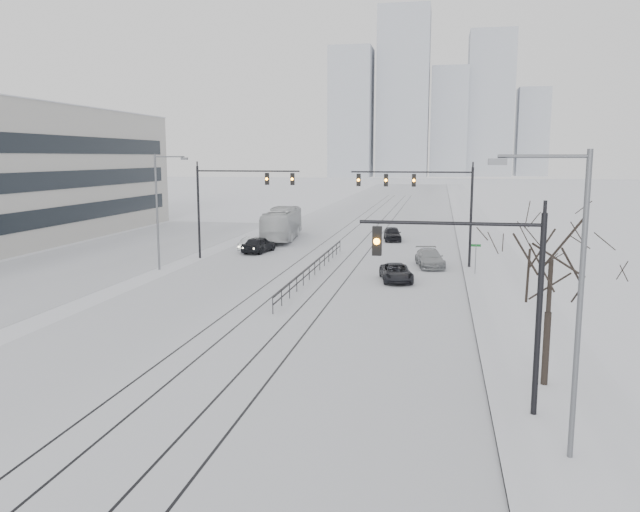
{
  "coord_description": "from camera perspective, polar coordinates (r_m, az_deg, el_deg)",
  "views": [
    {
      "loc": [
        9.06,
        -15.05,
        8.78
      ],
      "look_at": [
        2.45,
        19.36,
        3.2
      ],
      "focal_mm": 35.0,
      "sensor_mm": 36.0,
      "label": 1
    }
  ],
  "objects": [
    {
      "name": "box_truck",
      "position": [
        66.8,
        -3.49,
        2.92
      ],
      "size": [
        4.01,
        12.18,
        3.33
      ],
      "primitive_type": "imported",
      "rotation": [
        0.0,
        0.0,
        3.24
      ],
      "color": "#BBBEC0",
      "rests_on": "ground"
    },
    {
      "name": "sedan_nb_right",
      "position": [
        50.94,
        10.01,
        -0.21
      ],
      "size": [
        2.76,
        5.11,
        1.41
      ],
      "primitive_type": "imported",
      "rotation": [
        0.0,
        0.0,
        0.17
      ],
      "color": "gray",
      "rests_on": "ground"
    },
    {
      "name": "curb",
      "position": [
        75.58,
        12.33,
        2.22
      ],
      "size": [
        0.1,
        260.0,
        0.12
      ],
      "primitive_type": "cube",
      "color": "gray",
      "rests_on": "ground"
    },
    {
      "name": "sedan_nb_far",
      "position": [
        66.3,
        6.63,
        2.02
      ],
      "size": [
        2.32,
        4.51,
        1.47
      ],
      "primitive_type": "imported",
      "rotation": [
        0.0,
        0.0,
        0.14
      ],
      "color": "black",
      "rests_on": "ground"
    },
    {
      "name": "sedan_nb_front",
      "position": [
        44.71,
        6.98,
        -1.54
      ],
      "size": [
        2.89,
        4.77,
        1.24
      ],
      "primitive_type": "imported",
      "rotation": [
        0.0,
        0.0,
        0.2
      ],
      "color": "black",
      "rests_on": "ground"
    },
    {
      "name": "road",
      "position": [
        76.1,
        3.98,
        2.41
      ],
      "size": [
        22.0,
        260.0,
        0.02
      ],
      "primitive_type": "cube",
      "color": "silver",
      "rests_on": "ground"
    },
    {
      "name": "bare_tree",
      "position": [
        24.78,
        20.32,
        -1.5
      ],
      "size": [
        4.4,
        4.4,
        6.1
      ],
      "color": "black",
      "rests_on": "ground"
    },
    {
      "name": "sidewalk_east",
      "position": [
        75.68,
        14.18,
        2.17
      ],
      "size": [
        5.0,
        260.0,
        0.16
      ],
      "primitive_type": "cube",
      "color": "silver",
      "rests_on": "ground"
    },
    {
      "name": "parking_strip",
      "position": [
        58.54,
        -19.03,
        -0.06
      ],
      "size": [
        14.0,
        60.0,
        0.03
      ],
      "primitive_type": "cube",
      "color": "silver",
      "rests_on": "ground"
    },
    {
      "name": "street_sign",
      "position": [
        47.67,
        14.05,
        0.12
      ],
      "size": [
        0.7,
        0.06,
        2.4
      ],
      "color": "#595B60",
      "rests_on": "ground"
    },
    {
      "name": "street_light_west",
      "position": [
        49.95,
        -14.39,
        4.67
      ],
      "size": [
        2.73,
        0.25,
        9.0
      ],
      "color": "#595B60",
      "rests_on": "ground"
    },
    {
      "name": "street_light_east",
      "position": [
        18.76,
        21.87,
        -2.59
      ],
      "size": [
        2.73,
        0.25,
        9.0
      ],
      "color": "#595B60",
      "rests_on": "ground"
    },
    {
      "name": "traffic_mast_ne",
      "position": [
        50.14,
        9.87,
        5.46
      ],
      "size": [
        9.6,
        0.37,
        8.0
      ],
      "color": "black",
      "rests_on": "ground"
    },
    {
      "name": "skyline",
      "position": [
        289.53,
        10.33,
        13.24
      ],
      "size": [
        96.0,
        48.0,
        72.0
      ],
      "color": "#A5AAB5",
      "rests_on": "ground"
    },
    {
      "name": "ground",
      "position": [
        19.64,
        -18.93,
        -18.03
      ],
      "size": [
        500.0,
        500.0,
        0.0
      ],
      "primitive_type": "plane",
      "color": "white",
      "rests_on": "ground"
    },
    {
      "name": "median_fence",
      "position": [
        46.69,
        -0.48,
        -1.13
      ],
      "size": [
        0.06,
        24.0,
        1.0
      ],
      "color": "black",
      "rests_on": "ground"
    },
    {
      "name": "sedan_sb_outer",
      "position": [
        58.81,
        -6.06,
        1.08
      ],
      "size": [
        1.99,
        4.28,
        1.36
      ],
      "primitive_type": "imported",
      "rotation": [
        0.0,
        0.0,
        3.0
      ],
      "color": "silver",
      "rests_on": "ground"
    },
    {
      "name": "tram_rails",
      "position": [
        56.48,
        1.52,
        0.12
      ],
      "size": [
        5.3,
        180.0,
        0.01
      ],
      "color": "black",
      "rests_on": "ground"
    },
    {
      "name": "traffic_mast_nw",
      "position": [
        54.09,
        -8.15,
        5.56
      ],
      "size": [
        9.1,
        0.37,
        8.0
      ],
      "color": "black",
      "rests_on": "ground"
    },
    {
      "name": "sedan_sb_inner",
      "position": [
        57.94,
        -5.62,
        1.04
      ],
      "size": [
        2.52,
        4.67,
        1.51
      ],
      "primitive_type": "imported",
      "rotation": [
        0.0,
        0.0,
        2.97
      ],
      "color": "black",
      "rests_on": "ground"
    },
    {
      "name": "traffic_mast_near",
      "position": [
        21.54,
        15.28,
        -2.58
      ],
      "size": [
        6.1,
        0.37,
        7.0
      ],
      "color": "black",
      "rests_on": "ground"
    }
  ]
}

